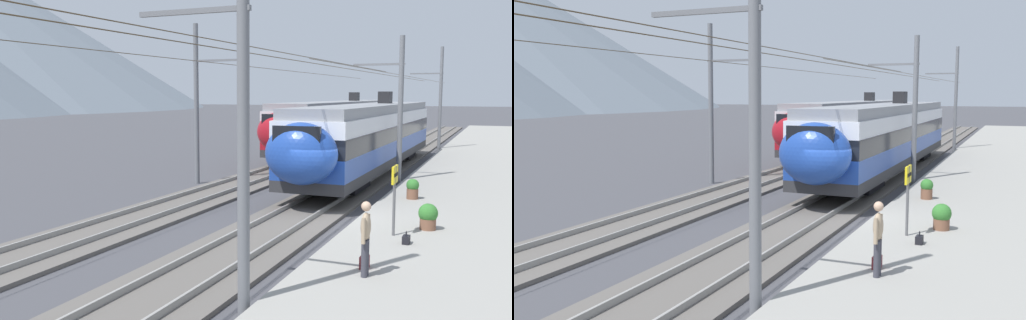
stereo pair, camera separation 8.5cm
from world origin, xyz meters
TOP-DOWN VIEW (x-y plane):
  - ground_plane at (0.00, 0.00)m, footprint 400.00×400.00m
  - platform_slab at (0.00, -4.63)m, footprint 120.00×6.92m
  - track_near at (0.00, 1.16)m, footprint 120.00×3.00m
  - track_far at (0.00, 6.14)m, footprint 120.00×3.00m
  - train_near_platform at (11.78, 1.16)m, footprint 23.79×2.96m
  - train_far_track at (23.77, 6.14)m, footprint 26.53×3.00m
  - catenary_mast_west at (-8.70, -0.79)m, footprint 48.81×2.41m
  - catenary_mast_mid at (8.57, -0.77)m, footprint 48.81×2.41m
  - catenary_mast_east at (25.90, -0.78)m, footprint 48.81×2.41m
  - catenary_mast_far_side at (5.73, 8.16)m, footprint 48.81×2.50m
  - platform_sign at (-2.26, -2.67)m, footprint 0.70×0.08m
  - passenger_walking at (-6.21, -2.76)m, footprint 0.53×0.22m
  - handbag_beside_passenger at (-5.64, -2.62)m, footprint 0.32×0.18m
  - handbag_near_sign at (-3.03, -3.15)m, footprint 0.32×0.18m
  - potted_plant_platform_edge at (3.80, -2.30)m, footprint 0.48×0.48m
  - potted_plant_by_shelter at (-1.12, -3.48)m, footprint 0.57×0.57m

SIDE VIEW (x-z plane):
  - ground_plane at x=0.00m, z-range 0.00..0.00m
  - track_near at x=0.00m, z-range -0.07..0.21m
  - track_far at x=0.00m, z-range -0.07..0.21m
  - platform_slab at x=0.00m, z-range 0.00..0.36m
  - handbag_near_sign at x=-3.03m, z-range 0.30..0.66m
  - handbag_beside_passenger at x=-5.64m, z-range 0.30..0.72m
  - potted_plant_platform_edge at x=3.80m, z-range 0.40..1.18m
  - potted_plant_by_shelter at x=-1.12m, z-range 0.40..1.19m
  - passenger_walking at x=-6.21m, z-range 0.46..2.15m
  - platform_sign at x=-2.26m, z-range 0.84..2.85m
  - train_near_platform at x=11.78m, z-range 0.09..4.36m
  - train_far_track at x=23.77m, z-range 0.09..4.36m
  - catenary_mast_mid at x=8.57m, z-range 0.24..7.32m
  - catenary_mast_far_side at x=5.73m, z-range 0.21..7.97m
  - catenary_mast_east at x=25.90m, z-range 0.19..8.07m
  - catenary_mast_west at x=-8.70m, z-range 0.15..8.64m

